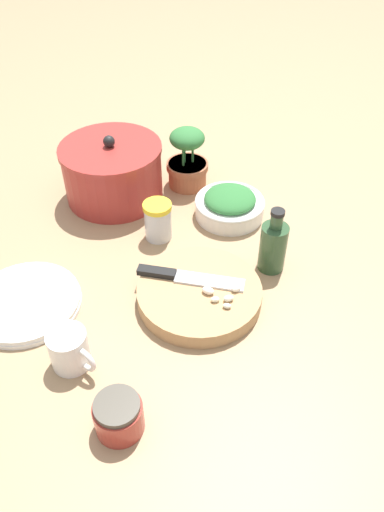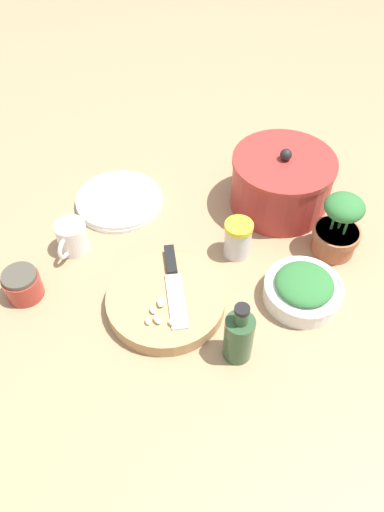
{
  "view_description": "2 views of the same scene",
  "coord_description": "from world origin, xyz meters",
  "px_view_note": "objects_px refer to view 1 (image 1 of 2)",
  "views": [
    {
      "loc": [
        -0.55,
        -0.55,
        0.74
      ],
      "look_at": [
        -0.03,
        -0.05,
        0.08
      ],
      "focal_mm": 35.0,
      "sensor_mm": 36.0,
      "label": 1
    },
    {
      "loc": [
        0.26,
        -0.63,
        0.86
      ],
      "look_at": [
        -0.03,
        -0.0,
        0.08
      ],
      "focal_mm": 35.0,
      "sensor_mm": 36.0,
      "label": 2
    }
  ],
  "objects_px": {
    "cutting_board": "(199,294)",
    "honey_jar": "(119,416)",
    "stock_pot": "(113,172)",
    "oil_bottle": "(273,246)",
    "plate_stack": "(26,303)",
    "herb_bowl": "(230,205)",
    "chef_knife": "(184,277)",
    "spice_jar": "(158,220)",
    "coffee_mug": "(70,350)",
    "garlic_cloves": "(222,294)",
    "potted_herb": "(187,161)"
  },
  "relations": [
    {
      "from": "oil_bottle",
      "to": "coffee_mug",
      "type": "bearing_deg",
      "value": 167.09
    },
    {
      "from": "coffee_mug",
      "to": "herb_bowl",
      "type": "bearing_deg",
      "value": 8.81
    },
    {
      "from": "cutting_board",
      "to": "oil_bottle",
      "type": "bearing_deg",
      "value": -13.93
    },
    {
      "from": "coffee_mug",
      "to": "potted_herb",
      "type": "height_order",
      "value": "potted_herb"
    },
    {
      "from": "honey_jar",
      "to": "herb_bowl",
      "type": "bearing_deg",
      "value": 23.5
    },
    {
      "from": "garlic_cloves",
      "to": "coffee_mug",
      "type": "bearing_deg",
      "value": 159.6
    },
    {
      "from": "stock_pot",
      "to": "potted_herb",
      "type": "xyz_separation_m",
      "value": [
        0.16,
        -0.1,
        -0.0
      ]
    },
    {
      "from": "cutting_board",
      "to": "honey_jar",
      "type": "distance_m",
      "value": 0.31
    },
    {
      "from": "herb_bowl",
      "to": "spice_jar",
      "type": "height_order",
      "value": "spice_jar"
    },
    {
      "from": "chef_knife",
      "to": "potted_herb",
      "type": "distance_m",
      "value": 0.39
    },
    {
      "from": "honey_jar",
      "to": "stock_pot",
      "type": "relative_size",
      "value": 0.32
    },
    {
      "from": "plate_stack",
      "to": "herb_bowl",
      "type": "bearing_deg",
      "value": -11.04
    },
    {
      "from": "honey_jar",
      "to": "oil_bottle",
      "type": "xyz_separation_m",
      "value": [
        0.47,
        0.05,
        0.03
      ]
    },
    {
      "from": "spice_jar",
      "to": "honey_jar",
      "type": "distance_m",
      "value": 0.48
    },
    {
      "from": "plate_stack",
      "to": "stock_pot",
      "type": "relative_size",
      "value": 0.89
    },
    {
      "from": "garlic_cloves",
      "to": "stock_pot",
      "type": "bearing_deg",
      "value": 77.14
    },
    {
      "from": "cutting_board",
      "to": "garlic_cloves",
      "type": "xyz_separation_m",
      "value": [
        0.01,
        -0.05,
        0.02
      ]
    },
    {
      "from": "chef_knife",
      "to": "garlic_cloves",
      "type": "bearing_deg",
      "value": 67.6
    },
    {
      "from": "honey_jar",
      "to": "oil_bottle",
      "type": "bearing_deg",
      "value": 6.52
    },
    {
      "from": "herb_bowl",
      "to": "plate_stack",
      "type": "relative_size",
      "value": 0.76
    },
    {
      "from": "cutting_board",
      "to": "spice_jar",
      "type": "relative_size",
      "value": 2.71
    },
    {
      "from": "coffee_mug",
      "to": "potted_herb",
      "type": "distance_m",
      "value": 0.6
    },
    {
      "from": "herb_bowl",
      "to": "cutting_board",
      "type": "bearing_deg",
      "value": -151.33
    },
    {
      "from": "spice_jar",
      "to": "oil_bottle",
      "type": "bearing_deg",
      "value": -68.78
    },
    {
      "from": "herb_bowl",
      "to": "honey_jar",
      "type": "relative_size",
      "value": 2.11
    },
    {
      "from": "garlic_cloves",
      "to": "plate_stack",
      "type": "bearing_deg",
      "value": 132.92
    },
    {
      "from": "spice_jar",
      "to": "oil_bottle",
      "type": "xyz_separation_m",
      "value": [
        0.1,
        -0.25,
        0.01
      ]
    },
    {
      "from": "plate_stack",
      "to": "honey_jar",
      "type": "distance_m",
      "value": 0.34
    },
    {
      "from": "garlic_cloves",
      "to": "honey_jar",
      "type": "bearing_deg",
      "value": -170.5
    },
    {
      "from": "cutting_board",
      "to": "herb_bowl",
      "type": "bearing_deg",
      "value": 28.67
    },
    {
      "from": "garlic_cloves",
      "to": "chef_knife",
      "type": "bearing_deg",
      "value": 99.83
    },
    {
      "from": "cutting_board",
      "to": "plate_stack",
      "type": "xyz_separation_m",
      "value": [
        -0.25,
        0.24,
        -0.01
      ]
    },
    {
      "from": "herb_bowl",
      "to": "oil_bottle",
      "type": "height_order",
      "value": "oil_bottle"
    },
    {
      "from": "spice_jar",
      "to": "potted_herb",
      "type": "distance_m",
      "value": 0.22
    },
    {
      "from": "chef_knife",
      "to": "stock_pot",
      "type": "xyz_separation_m",
      "value": [
        0.12,
        0.36,
        0.03
      ]
    },
    {
      "from": "herb_bowl",
      "to": "potted_herb",
      "type": "distance_m",
      "value": 0.17
    },
    {
      "from": "stock_pot",
      "to": "oil_bottle",
      "type": "bearing_deg",
      "value": -82.18
    },
    {
      "from": "honey_jar",
      "to": "potted_herb",
      "type": "height_order",
      "value": "potted_herb"
    },
    {
      "from": "garlic_cloves",
      "to": "coffee_mug",
      "type": "relative_size",
      "value": 0.76
    },
    {
      "from": "chef_knife",
      "to": "honey_jar",
      "type": "distance_m",
      "value": 0.32
    },
    {
      "from": "cutting_board",
      "to": "oil_bottle",
      "type": "distance_m",
      "value": 0.19
    },
    {
      "from": "cutting_board",
      "to": "coffee_mug",
      "type": "relative_size",
      "value": 2.51
    },
    {
      "from": "garlic_cloves",
      "to": "herb_bowl",
      "type": "bearing_deg",
      "value": 37.66
    },
    {
      "from": "spice_jar",
      "to": "oil_bottle",
      "type": "height_order",
      "value": "oil_bottle"
    },
    {
      "from": "spice_jar",
      "to": "oil_bottle",
      "type": "relative_size",
      "value": 0.61
    },
    {
      "from": "cutting_board",
      "to": "coffee_mug",
      "type": "bearing_deg",
      "value": 167.77
    },
    {
      "from": "chef_knife",
      "to": "herb_bowl",
      "type": "height_order",
      "value": "herb_bowl"
    },
    {
      "from": "plate_stack",
      "to": "oil_bottle",
      "type": "bearing_deg",
      "value": -33.34
    },
    {
      "from": "plate_stack",
      "to": "chef_knife",
      "type": "bearing_deg",
      "value": -38.12
    },
    {
      "from": "spice_jar",
      "to": "stock_pot",
      "type": "distance_m",
      "value": 0.2
    }
  ]
}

